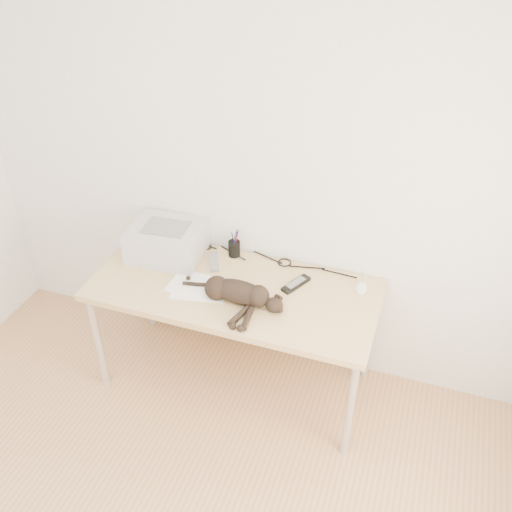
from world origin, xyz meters
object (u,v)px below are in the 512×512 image
at_px(mouse, 361,286).
at_px(printer, 167,241).
at_px(pen_cup, 234,248).
at_px(cat, 235,293).
at_px(mug, 198,242).
at_px(desk, 240,297).

bearing_deg(mouse, printer, 176.75).
distance_m(printer, pen_cup, 0.40).
height_order(cat, mug, cat).
xyz_separation_m(desk, mug, (-0.34, 0.19, 0.18)).
bearing_deg(desk, mouse, 11.48).
relative_size(desk, mouse, 14.02).
bearing_deg(desk, pen_cup, 118.03).
bearing_deg(cat, desk, 108.11).
bearing_deg(cat, printer, 155.68).
height_order(mug, mouse, mug).
relative_size(printer, cat, 0.74).
relative_size(cat, mouse, 5.26).
xyz_separation_m(desk, cat, (0.05, -0.20, 0.19)).
relative_size(printer, mouse, 3.89).
distance_m(mug, mouse, 1.01).
bearing_deg(pen_cup, mouse, -5.01).
relative_size(desk, mug, 15.51).
bearing_deg(mug, cat, -44.79).
height_order(desk, cat, cat).
height_order(desk, mouse, mouse).
relative_size(mug, mouse, 0.90).
bearing_deg(pen_cup, cat, -68.08).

